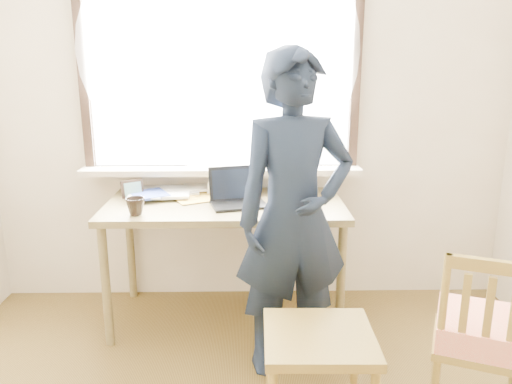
{
  "coord_description": "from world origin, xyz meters",
  "views": [
    {
      "loc": [
        -0.03,
        -1.34,
        1.65
      ],
      "look_at": [
        0.01,
        0.95,
        1.03
      ],
      "focal_mm": 35.0,
      "sensor_mm": 36.0,
      "label": 1
    }
  ],
  "objects_px": {
    "desk": "(225,215)",
    "mug_white": "(216,188)",
    "mug_dark": "(136,206)",
    "side_chair": "(482,333)",
    "laptop": "(237,196)",
    "person": "(294,217)",
    "work_chair": "(319,349)"
  },
  "relations": [
    {
      "from": "mug_dark",
      "to": "side_chair",
      "type": "height_order",
      "value": "mug_dark"
    },
    {
      "from": "mug_white",
      "to": "mug_dark",
      "type": "bearing_deg",
      "value": -134.55
    },
    {
      "from": "side_chair",
      "to": "person",
      "type": "distance_m",
      "value": 1.02
    },
    {
      "from": "person",
      "to": "work_chair",
      "type": "bearing_deg",
      "value": -96.21
    },
    {
      "from": "mug_dark",
      "to": "person",
      "type": "distance_m",
      "value": 0.92
    },
    {
      "from": "person",
      "to": "mug_white",
      "type": "bearing_deg",
      "value": 108.56
    },
    {
      "from": "desk",
      "to": "side_chair",
      "type": "relative_size",
      "value": 1.68
    },
    {
      "from": "mug_white",
      "to": "work_chair",
      "type": "distance_m",
      "value": 1.4
    },
    {
      "from": "laptop",
      "to": "side_chair",
      "type": "relative_size",
      "value": 0.43
    },
    {
      "from": "mug_dark",
      "to": "desk",
      "type": "bearing_deg",
      "value": 26.26
    },
    {
      "from": "desk",
      "to": "mug_white",
      "type": "distance_m",
      "value": 0.24
    },
    {
      "from": "desk",
      "to": "mug_white",
      "type": "bearing_deg",
      "value": 108.57
    },
    {
      "from": "laptop",
      "to": "mug_dark",
      "type": "distance_m",
      "value": 0.61
    },
    {
      "from": "desk",
      "to": "mug_white",
      "type": "height_order",
      "value": "mug_white"
    },
    {
      "from": "desk",
      "to": "person",
      "type": "distance_m",
      "value": 0.66
    },
    {
      "from": "work_chair",
      "to": "person",
      "type": "relative_size",
      "value": 0.29
    },
    {
      "from": "desk",
      "to": "side_chair",
      "type": "bearing_deg",
      "value": -40.0
    },
    {
      "from": "laptop",
      "to": "mug_white",
      "type": "relative_size",
      "value": 3.23
    },
    {
      "from": "work_chair",
      "to": "side_chair",
      "type": "xyz_separation_m",
      "value": [
        0.74,
        0.04,
        0.04
      ]
    },
    {
      "from": "desk",
      "to": "mug_dark",
      "type": "height_order",
      "value": "mug_dark"
    },
    {
      "from": "mug_white",
      "to": "desk",
      "type": "bearing_deg",
      "value": -71.43
    },
    {
      "from": "desk",
      "to": "mug_dark",
      "type": "distance_m",
      "value": 0.57
    },
    {
      "from": "mug_white",
      "to": "mug_dark",
      "type": "relative_size",
      "value": 1.07
    },
    {
      "from": "mug_white",
      "to": "side_chair",
      "type": "bearing_deg",
      "value": -43.53
    },
    {
      "from": "desk",
      "to": "work_chair",
      "type": "xyz_separation_m",
      "value": [
        0.45,
        -1.04,
        -0.29
      ]
    },
    {
      "from": "mug_white",
      "to": "work_chair",
      "type": "height_order",
      "value": "mug_white"
    },
    {
      "from": "work_chair",
      "to": "mug_white",
      "type": "bearing_deg",
      "value": 112.68
    },
    {
      "from": "mug_dark",
      "to": "side_chair",
      "type": "distance_m",
      "value": 1.89
    },
    {
      "from": "work_chair",
      "to": "person",
      "type": "xyz_separation_m",
      "value": [
        -0.07,
        0.52,
        0.44
      ]
    },
    {
      "from": "laptop",
      "to": "work_chair",
      "type": "height_order",
      "value": "laptop"
    },
    {
      "from": "mug_dark",
      "to": "side_chair",
      "type": "bearing_deg",
      "value": -24.04
    },
    {
      "from": "laptop",
      "to": "person",
      "type": "height_order",
      "value": "person"
    }
  ]
}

